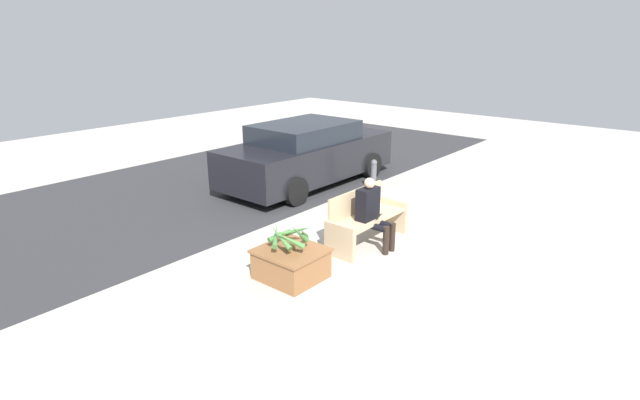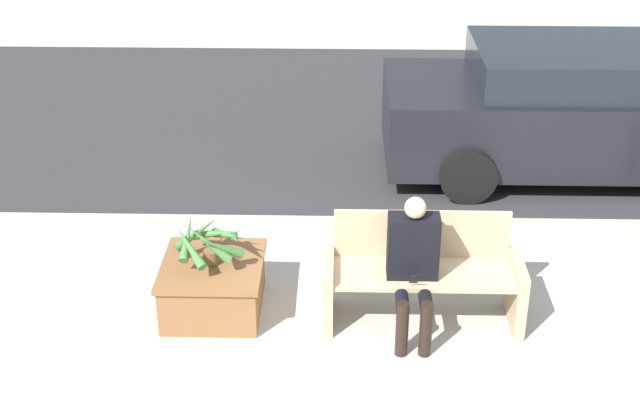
{
  "view_description": "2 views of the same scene",
  "coord_description": "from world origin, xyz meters",
  "views": [
    {
      "loc": [
        -6.64,
        -3.8,
        3.47
      ],
      "look_at": [
        -0.93,
        0.97,
        0.98
      ],
      "focal_mm": 28.0,
      "sensor_mm": 36.0,
      "label": 1
    },
    {
      "loc": [
        -0.68,
        -5.75,
        4.37
      ],
      "look_at": [
        -0.85,
        1.04,
        0.98
      ],
      "focal_mm": 50.0,
      "sensor_mm": 36.0,
      "label": 2
    }
  ],
  "objects": [
    {
      "name": "planter_box",
      "position": [
        -1.77,
        0.82,
        0.25
      ],
      "size": [
        0.87,
        0.93,
        0.46
      ],
      "color": "brown",
      "rests_on": "ground_plane"
    },
    {
      "name": "ground_plane",
      "position": [
        0.0,
        0.0,
        0.0
      ],
      "size": [
        30.0,
        30.0,
        0.0
      ],
      "primitive_type": "plane",
      "color": "#ADA89E"
    },
    {
      "name": "bench",
      "position": [
        0.03,
        0.75,
        0.43
      ],
      "size": [
        1.69,
        0.58,
        0.92
      ],
      "color": "tan",
      "rests_on": "ground_plane"
    },
    {
      "name": "potted_plant",
      "position": [
        -1.77,
        0.84,
        0.68
      ],
      "size": [
        0.7,
        0.68,
        0.49
      ],
      "color": "brown",
      "rests_on": "planter_box"
    },
    {
      "name": "person_seated",
      "position": [
        -0.07,
        0.55,
        0.67
      ],
      "size": [
        0.42,
        0.61,
        1.21
      ],
      "color": "black",
      "rests_on": "ground_plane"
    },
    {
      "name": "parked_car",
      "position": [
        2.1,
        3.9,
        0.74
      ],
      "size": [
        4.56,
        1.98,
        1.49
      ],
      "color": "black",
      "rests_on": "ground_plane"
    },
    {
      "name": "road_surface",
      "position": [
        0.0,
        5.61,
        0.0
      ],
      "size": [
        20.0,
        6.0,
        0.01
      ],
      "primitive_type": "cube",
      "color": "#2D2D30",
      "rests_on": "ground_plane"
    }
  ]
}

